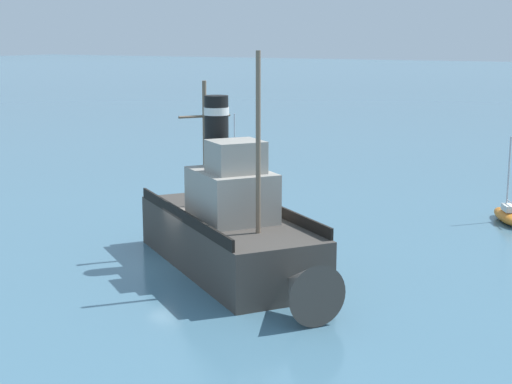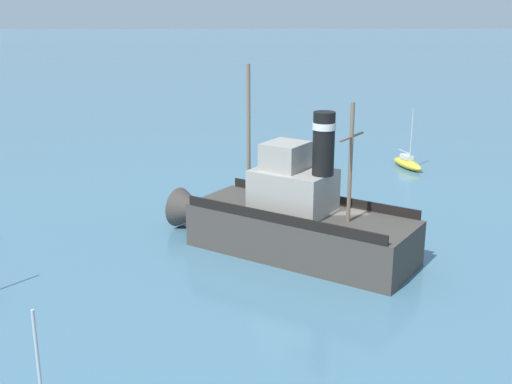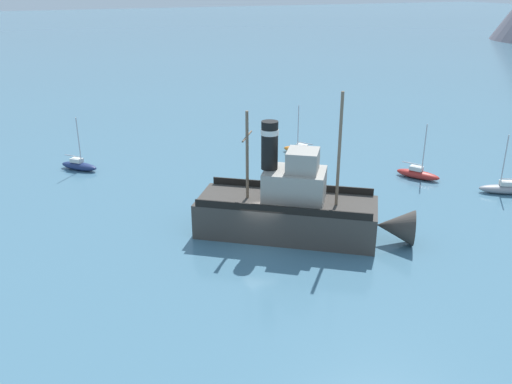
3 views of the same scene
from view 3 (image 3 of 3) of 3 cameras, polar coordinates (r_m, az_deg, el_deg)
ground_plane at (r=35.96m, az=0.44°, el=-5.37°), size 600.00×600.00×0.00m
old_tugboat at (r=36.51m, az=4.18°, el=-1.83°), size 11.07×13.71×9.90m
sailboat_grey at (r=48.28m, az=24.61°, el=0.35°), size 2.89×3.83×4.90m
sailboat_red at (r=49.30m, az=16.66°, el=1.87°), size 3.81×2.94×4.90m
sailboat_orange at (r=53.96m, az=4.67°, el=4.41°), size 3.85×2.83×4.90m
sailboat_navy at (r=51.94m, az=-18.14°, el=2.69°), size 3.50×3.42×4.90m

